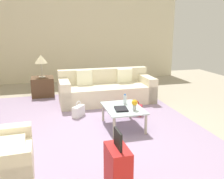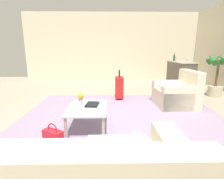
{
  "view_description": "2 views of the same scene",
  "coord_description": "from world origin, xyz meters",
  "px_view_note": "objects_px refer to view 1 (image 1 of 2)",
  "views": [
    {
      "loc": [
        -3.95,
        0.9,
        1.92
      ],
      "look_at": [
        0.42,
        -0.28,
        0.77
      ],
      "focal_mm": 40.0,
      "sensor_mm": 36.0,
      "label": 1
    },
    {
      "loc": [
        3.42,
        -0.11,
        1.42
      ],
      "look_at": [
        -0.06,
        -0.04,
        0.63
      ],
      "focal_mm": 28.0,
      "sensor_mm": 36.0,
      "label": 2
    }
  ],
  "objects_px": {
    "water_bottle": "(125,99)",
    "table_lamp": "(41,60)",
    "side_table": "(43,87)",
    "handbag_white": "(79,111)",
    "flower_vase": "(135,104)",
    "coffee_table_book": "(121,109)",
    "suitcase_red": "(118,172)",
    "couch": "(106,90)",
    "handbag_red": "(135,110)",
    "coffee_table": "(123,110)"
  },
  "relations": [
    {
      "from": "couch",
      "to": "flower_vase",
      "type": "relative_size",
      "value": 11.73
    },
    {
      "from": "coffee_table",
      "to": "handbag_white",
      "type": "distance_m",
      "value": 1.14
    },
    {
      "from": "water_bottle",
      "to": "side_table",
      "type": "distance_m",
      "value": 3.06
    },
    {
      "from": "flower_vase",
      "to": "handbag_white",
      "type": "height_order",
      "value": "flower_vase"
    },
    {
      "from": "suitcase_red",
      "to": "handbag_red",
      "type": "bearing_deg",
      "value": -24.14
    },
    {
      "from": "water_bottle",
      "to": "coffee_table_book",
      "type": "relative_size",
      "value": 0.67
    },
    {
      "from": "coffee_table",
      "to": "table_lamp",
      "type": "distance_m",
      "value": 3.25
    },
    {
      "from": "suitcase_red",
      "to": "flower_vase",
      "type": "bearing_deg",
      "value": -25.53
    },
    {
      "from": "couch",
      "to": "coffee_table_book",
      "type": "relative_size",
      "value": 7.87
    },
    {
      "from": "coffee_table",
      "to": "suitcase_red",
      "type": "bearing_deg",
      "value": 160.71
    },
    {
      "from": "handbag_white",
      "to": "couch",
      "type": "bearing_deg",
      "value": -41.31
    },
    {
      "from": "couch",
      "to": "side_table",
      "type": "relative_size",
      "value": 3.93
    },
    {
      "from": "flower_vase",
      "to": "handbag_red",
      "type": "bearing_deg",
      "value": -20.95
    },
    {
      "from": "water_bottle",
      "to": "handbag_white",
      "type": "relative_size",
      "value": 0.57
    },
    {
      "from": "water_bottle",
      "to": "handbag_red",
      "type": "xyz_separation_m",
      "value": [
        0.38,
        -0.36,
        -0.37
      ]
    },
    {
      "from": "flower_vase",
      "to": "side_table",
      "type": "bearing_deg",
      "value": 28.65
    },
    {
      "from": "flower_vase",
      "to": "couch",
      "type": "bearing_deg",
      "value": 1.42
    },
    {
      "from": "coffee_table",
      "to": "table_lamp",
      "type": "height_order",
      "value": "table_lamp"
    },
    {
      "from": "coffee_table",
      "to": "handbag_red",
      "type": "height_order",
      "value": "coffee_table"
    },
    {
      "from": "coffee_table_book",
      "to": "suitcase_red",
      "type": "distance_m",
      "value": 1.98
    },
    {
      "from": "coffee_table_book",
      "to": "handbag_white",
      "type": "bearing_deg",
      "value": 42.41
    },
    {
      "from": "suitcase_red",
      "to": "couch",
      "type": "bearing_deg",
      "value": -11.9
    },
    {
      "from": "water_bottle",
      "to": "table_lamp",
      "type": "distance_m",
      "value": 3.1
    },
    {
      "from": "side_table",
      "to": "handbag_white",
      "type": "distance_m",
      "value": 2.12
    },
    {
      "from": "water_bottle",
      "to": "handbag_red",
      "type": "height_order",
      "value": "water_bottle"
    },
    {
      "from": "couch",
      "to": "coffee_table",
      "type": "xyz_separation_m",
      "value": [
        -1.8,
        0.1,
        0.06
      ]
    },
    {
      "from": "couch",
      "to": "coffee_table",
      "type": "relative_size",
      "value": 2.53
    },
    {
      "from": "handbag_white",
      "to": "suitcase_red",
      "type": "bearing_deg",
      "value": -178.83
    },
    {
      "from": "flower_vase",
      "to": "suitcase_red",
      "type": "bearing_deg",
      "value": 154.47
    },
    {
      "from": "flower_vase",
      "to": "table_lamp",
      "type": "height_order",
      "value": "table_lamp"
    },
    {
      "from": "table_lamp",
      "to": "couch",
      "type": "bearing_deg",
      "value": -122.12
    },
    {
      "from": "handbag_red",
      "to": "coffee_table",
      "type": "bearing_deg",
      "value": 141.86
    },
    {
      "from": "coffee_table",
      "to": "water_bottle",
      "type": "xyz_separation_m",
      "value": [
        0.2,
        -0.1,
        0.15
      ]
    },
    {
      "from": "coffee_table",
      "to": "side_table",
      "type": "height_order",
      "value": "side_table"
    },
    {
      "from": "coffee_table",
      "to": "handbag_white",
      "type": "relative_size",
      "value": 2.66
    },
    {
      "from": "water_bottle",
      "to": "coffee_table_book",
      "type": "height_order",
      "value": "water_bottle"
    },
    {
      "from": "flower_vase",
      "to": "side_table",
      "type": "height_order",
      "value": "flower_vase"
    },
    {
      "from": "couch",
      "to": "flower_vase",
      "type": "height_order",
      "value": "couch"
    },
    {
      "from": "couch",
      "to": "table_lamp",
      "type": "xyz_separation_m",
      "value": [
        1.0,
        1.6,
        0.74
      ]
    },
    {
      "from": "coffee_table_book",
      "to": "flower_vase",
      "type": "height_order",
      "value": "flower_vase"
    },
    {
      "from": "handbag_white",
      "to": "handbag_red",
      "type": "relative_size",
      "value": 1.0
    },
    {
      "from": "coffee_table_book",
      "to": "handbag_red",
      "type": "bearing_deg",
      "value": -30.8
    },
    {
      "from": "side_table",
      "to": "handbag_white",
      "type": "relative_size",
      "value": 1.71
    },
    {
      "from": "flower_vase",
      "to": "handbag_red",
      "type": "height_order",
      "value": "flower_vase"
    },
    {
      "from": "coffee_table_book",
      "to": "suitcase_red",
      "type": "xyz_separation_m",
      "value": [
        -1.88,
        0.62,
        -0.07
      ]
    },
    {
      "from": "water_bottle",
      "to": "side_table",
      "type": "bearing_deg",
      "value": 31.61
    },
    {
      "from": "table_lamp",
      "to": "suitcase_red",
      "type": "distance_m",
      "value": 4.91
    },
    {
      "from": "coffee_table",
      "to": "suitcase_red",
      "type": "xyz_separation_m",
      "value": [
        -2.0,
        0.7,
        0.0
      ]
    },
    {
      "from": "coffee_table",
      "to": "handbag_white",
      "type": "bearing_deg",
      "value": 42.75
    },
    {
      "from": "coffee_table_book",
      "to": "side_table",
      "type": "xyz_separation_m",
      "value": [
        2.92,
        1.42,
        -0.16
      ]
    }
  ]
}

